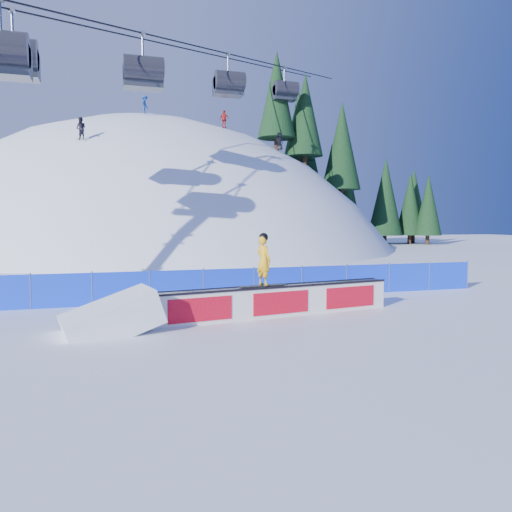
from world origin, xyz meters
name	(u,v)px	position (x,y,z in m)	size (l,w,h in m)	color
ground	(266,322)	(0.00, 0.00, 0.00)	(160.00, 160.00, 0.00)	white
snow_hill	(149,408)	(0.00, 42.00, -18.00)	(64.00, 64.00, 64.00)	white
treeline	(353,169)	(24.58, 40.86, 9.28)	(27.72, 12.89, 20.96)	#331F14
safety_fence	(229,284)	(0.00, 4.50, 0.60)	(22.05, 0.05, 1.30)	#0E35EC
chairlift	(217,53)	(4.74, 27.49, 16.89)	(40.80, 41.70, 22.00)	gray
rail_box	(277,301)	(0.66, 0.85, 0.49)	(8.23, 1.93, 0.99)	silver
snow_ramp	(112,332)	(-4.43, 0.00, 0.00)	(2.49, 1.66, 0.93)	white
snowboarder	(263,260)	(0.17, 0.77, 1.81)	(1.62, 0.67, 1.67)	black
distant_skiers	(178,121)	(2.01, 30.95, 11.88)	(18.48, 9.21, 5.54)	black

